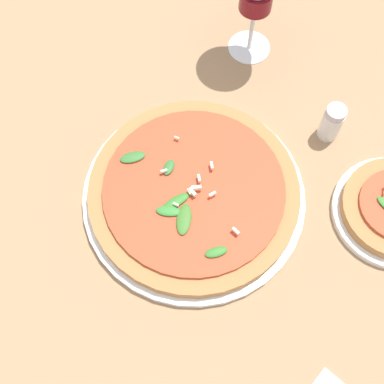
% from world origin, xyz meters
% --- Properties ---
extents(ground_plane, '(6.00, 6.00, 0.00)m').
position_xyz_m(ground_plane, '(0.00, 0.00, 0.00)').
color(ground_plane, '#9E7A56').
extents(pizza_arugula_main, '(0.33, 0.33, 0.05)m').
position_xyz_m(pizza_arugula_main, '(-0.03, 0.00, 0.02)').
color(pizza_arugula_main, white).
rests_on(pizza_arugula_main, ground_plane).
extents(shaker_pepper, '(0.03, 0.03, 0.07)m').
position_xyz_m(shaker_pepper, '(-0.11, -0.22, 0.03)').
color(shaker_pepper, silver).
rests_on(shaker_pepper, ground_plane).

